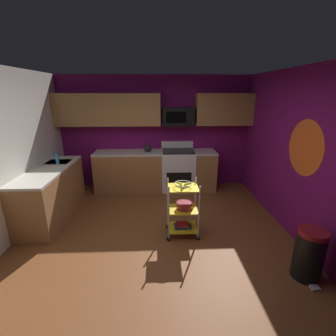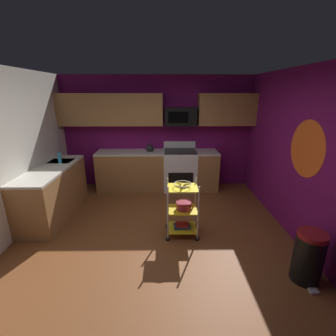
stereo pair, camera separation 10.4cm
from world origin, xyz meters
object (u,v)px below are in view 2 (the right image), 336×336
object	(u,v)px
microwave	(180,116)
fruit_bowl	(183,184)
rolling_cart	(182,209)
trash_can	(308,257)
book_stack	(182,226)
kettle	(150,148)
oven_range	(180,170)
mixing_bowl_large	(184,206)
dish_soap_bottle	(60,158)

from	to	relation	value
microwave	fruit_bowl	bearing A→B (deg)	-92.29
rolling_cart	trash_can	distance (m)	1.77
book_stack	kettle	size ratio (longest dim) A/B	1.00
rolling_cart	trash_can	xyz separation A→B (m)	(1.46, -0.99, -0.12)
kettle	book_stack	bearing A→B (deg)	-72.43
oven_range	book_stack	distance (m)	1.97
oven_range	mixing_bowl_large	distance (m)	1.94
oven_range	dish_soap_bottle	size ratio (longest dim) A/B	5.50
rolling_cart	oven_range	bearing A→B (deg)	87.57
oven_range	mixing_bowl_large	size ratio (longest dim) A/B	4.37
rolling_cart	fruit_bowl	bearing A→B (deg)	-135.00
dish_soap_bottle	rolling_cart	bearing A→B (deg)	-24.36
microwave	rolling_cart	bearing A→B (deg)	-92.29
oven_range	kettle	world-z (taller)	kettle
rolling_cart	fruit_bowl	size ratio (longest dim) A/B	3.36
trash_can	oven_range	bearing A→B (deg)	115.10
rolling_cart	book_stack	xyz separation A→B (m)	(-0.00, -0.00, -0.29)
fruit_bowl	mixing_bowl_large	xyz separation A→B (m)	(0.02, 0.00, -0.36)
dish_soap_bottle	kettle	bearing A→B (deg)	28.13
kettle	rolling_cart	bearing A→B (deg)	-72.43
kettle	trash_can	bearing A→B (deg)	-54.77
book_stack	microwave	bearing A→B (deg)	87.71
rolling_cart	mixing_bowl_large	xyz separation A→B (m)	(0.02, -0.00, 0.07)
microwave	fruit_bowl	xyz separation A→B (m)	(-0.08, -2.05, -0.82)
microwave	trash_can	xyz separation A→B (m)	(1.37, -3.04, -1.37)
oven_range	dish_soap_bottle	xyz separation A→B (m)	(-2.38, -0.90, 0.54)
book_stack	trash_can	xyz separation A→B (m)	(1.46, -0.99, 0.17)
microwave	trash_can	bearing A→B (deg)	-65.66
kettle	dish_soap_bottle	bearing A→B (deg)	-151.87
book_stack	dish_soap_bottle	xyz separation A→B (m)	(-2.29, 1.04, 0.86)
rolling_cart	dish_soap_bottle	world-z (taller)	dish_soap_bottle
trash_can	rolling_cart	bearing A→B (deg)	145.69
mixing_bowl_large	book_stack	world-z (taller)	mixing_bowl_large
rolling_cart	book_stack	bearing A→B (deg)	-153.43
mixing_bowl_large	fruit_bowl	bearing A→B (deg)	-180.00
rolling_cart	mixing_bowl_large	size ratio (longest dim) A/B	3.63
mixing_bowl_large	dish_soap_bottle	world-z (taller)	dish_soap_bottle
fruit_bowl	kettle	bearing A→B (deg)	107.57
mixing_bowl_large	dish_soap_bottle	size ratio (longest dim) A/B	1.26
oven_range	rolling_cart	bearing A→B (deg)	-92.43
fruit_bowl	dish_soap_bottle	xyz separation A→B (m)	(-2.29, 1.04, 0.14)
oven_range	book_stack	xyz separation A→B (m)	(-0.08, -1.94, -0.32)
fruit_bowl	kettle	world-z (taller)	kettle
microwave	kettle	distance (m)	0.99
fruit_bowl	trash_can	world-z (taller)	fruit_bowl
rolling_cart	kettle	world-z (taller)	kettle
rolling_cart	microwave	bearing A→B (deg)	87.71
mixing_bowl_large	dish_soap_bottle	distance (m)	2.59
fruit_bowl	trash_can	distance (m)	1.85
dish_soap_bottle	trash_can	size ratio (longest dim) A/B	0.30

